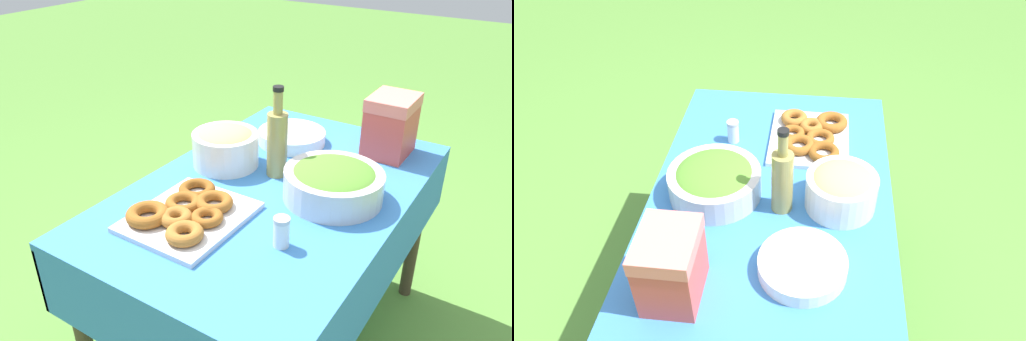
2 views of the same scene
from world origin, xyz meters
TOP-DOWN VIEW (x-y plane):
  - picnic_table at (0.00, 0.00)m, footprint 1.24×0.81m
  - salad_bowl at (0.04, -0.19)m, footprint 0.31×0.31m
  - pasta_bowl at (0.05, 0.23)m, footprint 0.23×0.23m
  - donut_platter at (-0.30, 0.12)m, footprint 0.35×0.32m
  - plate_stack at (0.33, 0.12)m, footprint 0.26×0.26m
  - olive_oil_bottle at (0.08, 0.04)m, footprint 0.07×0.07m
  - cooler_box at (0.44, -0.22)m, footprint 0.19×0.15m
  - salt_shaker at (-0.26, -0.18)m, footprint 0.05×0.05m

SIDE VIEW (x-z plane):
  - picnic_table at x=0.00m, z-range 0.25..0.95m
  - donut_platter at x=-0.30m, z-range 0.69..0.75m
  - plate_stack at x=0.33m, z-range 0.70..0.75m
  - salt_shaker at x=-0.26m, z-range 0.70..0.79m
  - salad_bowl at x=0.04m, z-range 0.70..0.81m
  - pasta_bowl at x=0.05m, z-range 0.70..0.84m
  - cooler_box at x=0.44m, z-range 0.70..0.92m
  - olive_oil_bottle at x=0.08m, z-range 0.66..0.97m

